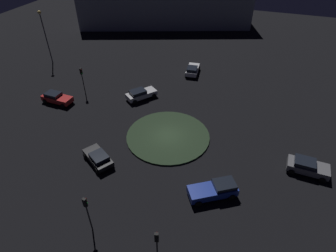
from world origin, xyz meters
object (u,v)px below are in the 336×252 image
Objects in this scene: car_red at (56,98)px; store_building at (165,4)px; car_white at (193,70)px; traffic_light_north at (82,76)px; car_black at (98,158)px; car_silver at (141,94)px; traffic_light_west at (157,242)px; car_grey at (307,166)px; streetlamp_northeast at (44,29)px; car_blue at (214,190)px; traffic_light_west_near at (87,208)px.

car_red is 38.65m from store_building.
car_white is 17.57m from traffic_light_north.
car_silver reaches higher than car_black.
traffic_light_west is at bearing -26.81° from traffic_light_north.
car_grey is at bearing -70.84° from car_silver.
car_silver is 1.09× the size of car_grey.
car_grey is at bearing 8.43° from traffic_light_north.
traffic_light_west is 0.45× the size of streetlamp_northeast.
car_blue is 8.51m from traffic_light_west.
traffic_light_west_near reaches higher than car_red.
car_white is at bearing 60.44° from traffic_light_north.
streetlamp_northeast is at bearing 47.63° from store_building.
car_black is at bearing 163.86° from car_white.
car_grey is 21.92m from traffic_light_west_near.
car_silver is 34.76m from store_building.
streetlamp_northeast reaches higher than car_silver.
car_white is (23.21, -3.98, 0.06)m from car_black.
car_grey is at bearing -132.03° from car_black.
car_white is 1.00× the size of traffic_light_north.
car_blue is 38.89m from streetlamp_northeast.
car_silver is 1.07× the size of traffic_light_north.
car_silver is 24.07m from traffic_light_west.
store_building is at bearing 51.92° from car_silver.
car_white is at bearing -102.37° from car_blue.
streetlamp_northeast is at bearing 164.99° from car_grey.
traffic_light_west reaches higher than car_black.
car_silver is 23.16m from car_grey.
traffic_light_west_near reaches higher than car_blue.
car_black is at bearing -33.32° from car_red.
car_white is at bearing 45.99° from car_red.
streetlamp_northeast is (19.39, 33.32, 5.16)m from car_blue.
streetlamp_northeast reaches higher than car_white.
car_red is at bearing -3.93° from car_black.
car_grey is (-7.39, -21.95, -0.00)m from car_silver.
car_black is 23.54m from car_white.
streetlamp_northeast is at bearing 50.66° from traffic_light_west_near.
store_building is (54.14, 13.05, 1.30)m from traffic_light_west_near.
car_blue is (-13.58, -13.59, 0.01)m from car_silver.
store_building is (33.54, 8.45, 3.47)m from car_silver.
car_red is at bearing 36.10° from traffic_light_west.
traffic_light_west is at bearing -89.02° from traffic_light_west_near.
car_red reaches higher than car_white.
car_blue is at bearing -97.21° from car_silver.
traffic_light_west_near is (-15.71, -15.28, 2.16)m from car_red.
car_red is at bearing -139.80° from streetlamp_northeast.
traffic_light_west_near is at bearing 172.92° from car_white.
car_black is 0.48× the size of streetlamp_northeast.
car_blue is (-6.18, 8.36, 0.02)m from car_grey.
car_grey is 0.10× the size of store_building.
traffic_light_west_near reaches higher than traffic_light_west.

